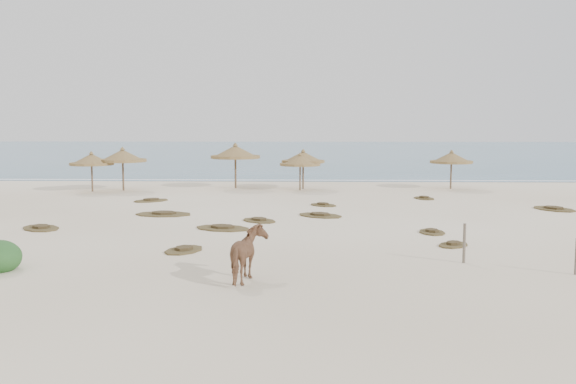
% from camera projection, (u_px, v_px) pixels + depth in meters
% --- Properties ---
extents(ground, '(160.00, 160.00, 0.00)m').
position_uv_depth(ground, '(262.00, 241.00, 24.95)').
color(ground, '#F5E4C9').
rests_on(ground, ground).
extents(ocean, '(200.00, 100.00, 0.01)m').
position_uv_depth(ocean, '(296.00, 152.00, 99.47)').
color(ocean, '#275D76').
rests_on(ocean, ground).
extents(foam_line, '(70.00, 0.60, 0.01)m').
position_uv_depth(foam_line, '(285.00, 180.00, 50.79)').
color(foam_line, white).
rests_on(foam_line, ground).
extents(palapa_0, '(3.38, 3.38, 2.97)m').
position_uv_depth(palapa_0, '(123.00, 156.00, 43.19)').
color(palapa_0, brown).
rests_on(palapa_0, ground).
extents(palapa_1, '(2.89, 2.89, 2.71)m').
position_uv_depth(palapa_1, '(91.00, 160.00, 42.53)').
color(palapa_1, brown).
rests_on(palapa_1, ground).
extents(palapa_2, '(3.77, 3.77, 3.21)m').
position_uv_depth(palapa_2, '(235.00, 153.00, 44.57)').
color(palapa_2, brown).
rests_on(palapa_2, ground).
extents(palapa_3, '(3.19, 3.19, 2.57)m').
position_uv_depth(palapa_3, '(300.00, 161.00, 43.34)').
color(palapa_3, brown).
rests_on(palapa_3, ground).
extents(palapa_4, '(3.63, 3.63, 2.79)m').
position_uv_depth(palapa_4, '(303.00, 158.00, 44.19)').
color(palapa_4, brown).
rests_on(palapa_4, ground).
extents(palapa_5, '(3.02, 3.02, 2.73)m').
position_uv_depth(palapa_5, '(451.00, 158.00, 44.24)').
color(palapa_5, brown).
rests_on(palapa_5, ground).
extents(horse, '(1.12, 2.00, 1.61)m').
position_uv_depth(horse, '(248.00, 254.00, 18.57)').
color(horse, '#8F5F41').
rests_on(horse, ground).
extents(fence_post_near, '(0.13, 0.13, 1.31)m').
position_uv_depth(fence_post_near, '(464.00, 243.00, 21.05)').
color(fence_post_near, '#6F6353').
rests_on(fence_post_near, ground).
extents(fence_post_far, '(0.10, 0.10, 1.12)m').
position_uv_depth(fence_post_far, '(576.00, 256.00, 19.43)').
color(fence_post_far, '#6F6353').
rests_on(fence_post_far, ground).
extents(scrub_0, '(2.48, 2.55, 0.16)m').
position_uv_depth(scrub_0, '(41.00, 228.00, 27.82)').
color(scrub_0, brown).
rests_on(scrub_0, ground).
extents(scrub_1, '(2.99, 2.08, 0.16)m').
position_uv_depth(scrub_1, '(164.00, 214.00, 32.02)').
color(scrub_1, brown).
rests_on(scrub_1, ground).
extents(scrub_2, '(2.21, 2.24, 0.16)m').
position_uv_depth(scrub_2, '(259.00, 220.00, 29.95)').
color(scrub_2, brown).
rests_on(scrub_2, ground).
extents(scrub_3, '(2.81, 2.63, 0.16)m').
position_uv_depth(scrub_3, '(320.00, 215.00, 31.58)').
color(scrub_3, brown).
rests_on(scrub_3, ground).
extents(scrub_4, '(1.11, 1.65, 0.16)m').
position_uv_depth(scrub_4, '(432.00, 232.00, 26.80)').
color(scrub_4, brown).
rests_on(scrub_4, ground).
extents(scrub_5, '(2.56, 2.98, 0.16)m').
position_uv_depth(scrub_5, '(554.00, 209.00, 33.92)').
color(scrub_5, brown).
rests_on(scrub_5, ground).
extents(scrub_6, '(2.51, 2.44, 0.16)m').
position_uv_depth(scrub_6, '(151.00, 200.00, 37.55)').
color(scrub_6, brown).
rests_on(scrub_6, ground).
extents(scrub_7, '(1.96, 1.95, 0.16)m').
position_uv_depth(scrub_7, '(323.00, 205.00, 35.53)').
color(scrub_7, brown).
rests_on(scrub_7, ground).
extents(scrub_9, '(2.89, 2.40, 0.16)m').
position_uv_depth(scrub_9, '(223.00, 228.00, 27.81)').
color(scrub_9, brown).
rests_on(scrub_9, ground).
extents(scrub_10, '(1.54, 1.92, 0.16)m').
position_uv_depth(scrub_10, '(424.00, 198.00, 38.67)').
color(scrub_10, brown).
rests_on(scrub_10, ground).
extents(scrub_11, '(1.73, 2.11, 0.16)m').
position_uv_depth(scrub_11, '(184.00, 250.00, 23.05)').
color(scrub_11, brown).
rests_on(scrub_11, ground).
extents(scrub_12, '(1.66, 1.78, 0.16)m').
position_uv_depth(scrub_12, '(453.00, 244.00, 24.03)').
color(scrub_12, brown).
rests_on(scrub_12, ground).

